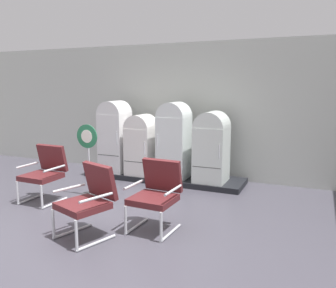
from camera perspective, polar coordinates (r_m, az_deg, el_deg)
ground at (r=5.49m, az=-14.26°, el=-13.56°), size 12.00×10.00×0.05m
back_wall at (r=8.27m, az=1.00°, el=5.67°), size 11.76×0.12×3.07m
display_plinth at (r=7.94m, az=-0.79°, el=-5.41°), size 3.64×0.95×0.12m
refrigerator_0 at (r=8.18m, az=-8.68°, el=1.62°), size 0.60×0.63×1.65m
refrigerator_1 at (r=7.85m, az=-4.40°, el=0.18°), size 0.60×0.62×1.35m
refrigerator_2 at (r=7.50m, az=0.99°, el=1.00°), size 0.62×0.63×1.64m
refrigerator_3 at (r=7.27m, az=7.14°, el=-0.13°), size 0.64×0.69×1.47m
armchair_left at (r=6.78m, az=-19.48°, el=-4.12°), size 0.69×0.72×1.02m
armchair_right at (r=5.16m, az=-1.92°, el=-7.79°), size 0.70×0.73×1.02m
armchair_center at (r=5.02m, az=-12.81°, el=-8.52°), size 0.82×0.87×1.02m
sign_stand at (r=6.84m, az=-12.89°, el=-2.82°), size 0.45×0.32×1.39m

